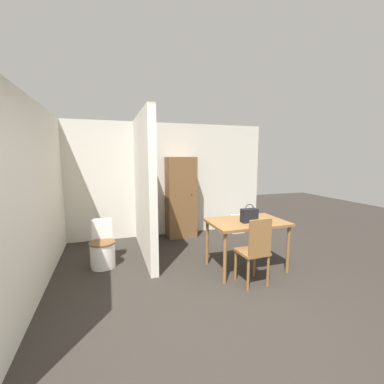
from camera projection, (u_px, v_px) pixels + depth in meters
The scene contains 10 objects.
ground_plane at pixel (227, 328), 2.67m from camera, with size 16.00×16.00×0.00m, color #2D2823.
wall_back at pixel (160, 180), 5.76m from camera, with size 4.94×0.12×2.50m.
wall_left at pixel (37, 195), 3.47m from camera, with size 0.12×4.41×2.50m.
partition_wall at pixel (144, 186), 4.57m from camera, with size 0.12×2.06×2.50m.
dining_table at pixel (247, 226), 4.01m from camera, with size 1.18×0.79×0.78m.
wooden_chair at pixel (255, 249), 3.49m from camera, with size 0.40×0.40×0.96m.
toilet at pixel (103, 248), 4.17m from camera, with size 0.41×0.56×0.72m.
handbag at pixel (249, 215), 3.90m from camera, with size 0.25×0.12×0.28m.
wooden_cabinet at pixel (181, 197), 5.65m from camera, with size 0.62×0.47×1.76m.
space_heater at pixel (237, 224), 5.99m from camera, with size 0.31×0.18×0.42m.
Camera 1 is at (-1.10, -2.21, 1.78)m, focal length 24.00 mm.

